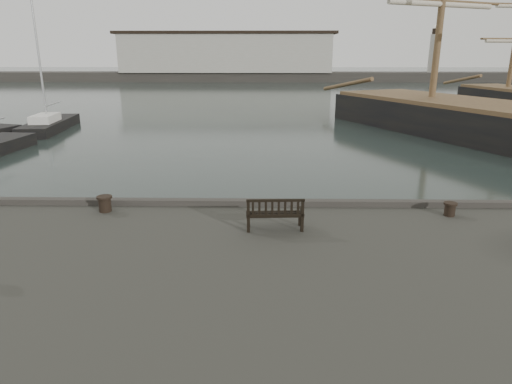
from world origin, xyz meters
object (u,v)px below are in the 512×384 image
bollard_right (450,209)px  bollard_left (105,204)px  bench (275,219)px  yacht_d (50,127)px

bollard_right → bollard_left: bearing=179.0°
bench → bollard_right: 5.22m
bench → yacht_d: size_ratio=0.14×
bollard_left → bollard_right: (10.11, -0.18, -0.04)m
bollard_right → yacht_d: 33.64m
bollard_left → yacht_d: (-12.92, 24.29, -1.56)m
bench → bollard_left: bench is taller
yacht_d → bollard_left: bearing=-68.3°
bollard_left → yacht_d: bearing=118.0°
bollard_left → bollard_right: bollard_left is taller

